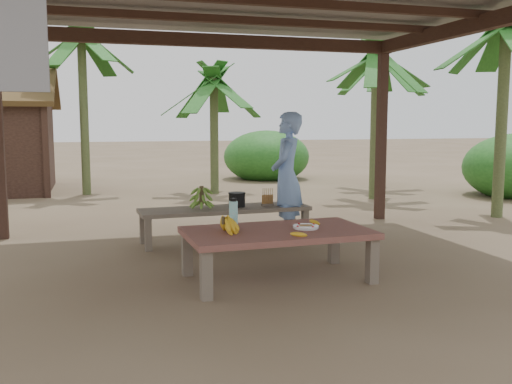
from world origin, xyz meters
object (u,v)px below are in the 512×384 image
object	(u,v)px
work_table	(277,236)
cooking_pot	(237,200)
bench	(225,212)
ripe_banana_bunch	(223,224)
water_flask	(233,213)
woman	(287,176)
plate	(306,227)

from	to	relation	value
work_table	cooking_pot	size ratio (longest dim) A/B	8.57
work_table	bench	distance (m)	1.90
ripe_banana_bunch	water_flask	bearing A→B (deg)	61.52
bench	woman	world-z (taller)	woman
ripe_banana_bunch	cooking_pot	bearing A→B (deg)	71.81
work_table	water_flask	world-z (taller)	water_flask
plate	cooking_pot	bearing A→B (deg)	96.14
water_flask	cooking_pot	bearing A→B (deg)	74.25
bench	woman	size ratio (longest dim) A/B	1.32
work_table	water_flask	bearing A→B (deg)	135.80
water_flask	woman	distance (m)	1.88
water_flask	woman	world-z (taller)	woman
work_table	bench	xyz separation A→B (m)	(-0.08, 1.89, -0.04)
bench	ripe_banana_bunch	distance (m)	1.97
ripe_banana_bunch	bench	bearing A→B (deg)	76.19
ripe_banana_bunch	plate	world-z (taller)	ripe_banana_bunch
work_table	water_flask	xyz separation A→B (m)	(-0.36, 0.33, 0.20)
bench	woman	xyz separation A→B (m)	(0.82, -0.06, 0.45)
plate	cooking_pot	xyz separation A→B (m)	(-0.21, 1.93, 0.02)
cooking_pot	water_flask	bearing A→B (deg)	-105.75
bench	cooking_pot	xyz separation A→B (m)	(0.16, 0.01, 0.15)
water_flask	cooking_pot	world-z (taller)	water_flask
bench	ripe_banana_bunch	bearing A→B (deg)	-106.29
water_flask	work_table	bearing A→B (deg)	-42.34
ripe_banana_bunch	plate	xyz separation A→B (m)	(0.84, -0.01, -0.07)
work_table	woman	size ratio (longest dim) A/B	1.09
bench	ripe_banana_bunch	xyz separation A→B (m)	(-0.47, -1.90, 0.19)
cooking_pot	woman	world-z (taller)	woman
ripe_banana_bunch	plate	size ratio (longest dim) A/B	1.10
plate	cooking_pot	world-z (taller)	cooking_pot
work_table	cooking_pot	world-z (taller)	cooking_pot
work_table	woman	xyz separation A→B (m)	(0.74, 1.83, 0.41)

